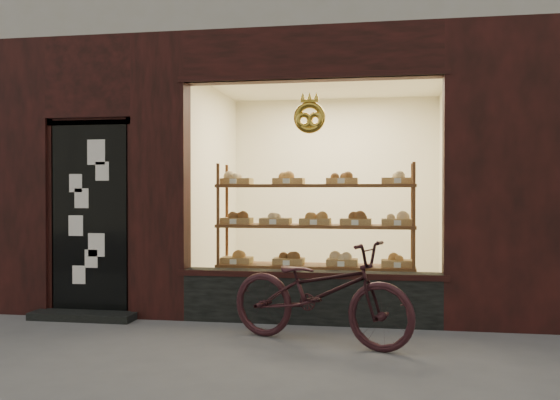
# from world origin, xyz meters

# --- Properties ---
(ground) EXTENTS (90.00, 90.00, 0.00)m
(ground) POSITION_xyz_m (0.00, 0.00, 0.00)
(ground) COLOR slate
(display_shelf) EXTENTS (2.20, 0.45, 1.70)m
(display_shelf) POSITION_xyz_m (0.45, 2.55, 0.87)
(display_shelf) COLOR #5A3113
(display_shelf) RESTS_ON ground
(bicycle) EXTENTS (1.90, 1.20, 0.94)m
(bicycle) POSITION_xyz_m (0.64, 1.27, 0.47)
(bicycle) COLOR black
(bicycle) RESTS_ON ground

